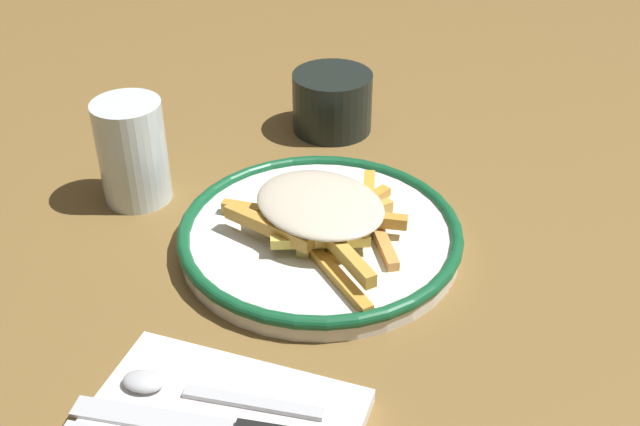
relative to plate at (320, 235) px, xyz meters
name	(u,v)px	position (x,y,z in m)	size (l,w,h in m)	color
ground_plane	(320,246)	(0.00, 0.00, -0.01)	(2.60, 2.60, 0.00)	brown
plate	(320,235)	(0.00, 0.00, 0.00)	(0.27, 0.27, 0.02)	white
fries_heap	(322,212)	(0.00, 0.00, 0.03)	(0.19, 0.19, 0.04)	gold
spoon	(186,390)	(-0.22, 0.02, 0.00)	(0.04, 0.15, 0.01)	silver
water_glass	(132,152)	(0.02, 0.21, 0.04)	(0.07, 0.07, 0.11)	silver
coffee_mug	(333,101)	(0.23, 0.07, 0.02)	(0.12, 0.09, 0.07)	black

